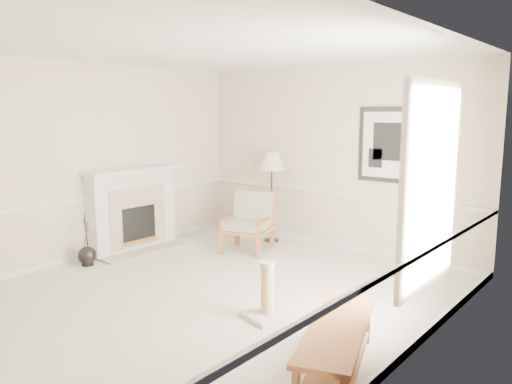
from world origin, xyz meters
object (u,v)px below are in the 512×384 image
floor_lamp (272,164)px  bench (337,343)px  floor_vase (87,256)px  armchair (250,219)px  scratching_post (267,300)px

floor_lamp → bench: size_ratio=0.98×
floor_vase → armchair: bearing=59.5°
bench → floor_lamp: bearing=134.7°
floor_vase → bench: (4.30, -0.36, 0.15)m
bench → scratching_post: 1.29m
armchair → bench: armchair is taller
bench → scratching_post: scratching_post is taller
floor_vase → armchair: armchair is taller
floor_vase → armchair: (1.25, 2.13, 0.36)m
floor_lamp → bench: 4.53m
scratching_post → bench: bearing=-25.3°
bench → armchair: bearing=140.7°
floor_lamp → bench: floor_lamp is taller
floor_vase → bench: bearing=-4.8°
armchair → floor_lamp: bearing=76.8°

